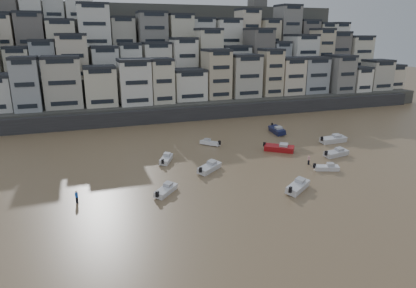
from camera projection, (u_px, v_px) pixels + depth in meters
name	position (u px, v px, depth m)	size (l,w,h in m)	color
ground	(292.00, 272.00, 35.06)	(400.00, 400.00, 0.00)	#92774F
harbor_wall	(192.00, 113.00, 96.53)	(140.00, 3.00, 3.50)	#38383A
hillside	(172.00, 59.00, 130.86)	(141.04, 66.00, 50.00)	#4C4C47
boat_a	(298.00, 185.00, 53.09)	(5.72, 1.87, 1.56)	silver
boat_b	(327.00, 167.00, 61.00)	(4.31, 1.41, 1.18)	silver
boat_c	(209.00, 167.00, 60.60)	(5.63, 1.84, 1.54)	silver
boat_d	(336.00, 152.00, 68.00)	(5.49, 1.80, 1.50)	silver
boat_e	(279.00, 147.00, 70.73)	(6.07, 1.99, 1.65)	#AC1519
boat_f	(166.00, 158.00, 65.00)	(5.08, 1.66, 1.39)	silver
boat_g	(333.00, 139.00, 76.53)	(6.29, 2.06, 1.72)	silver
boat_h	(210.00, 142.00, 74.87)	(4.52, 1.48, 1.23)	white
boat_i	(277.00, 129.00, 83.77)	(6.55, 2.14, 1.79)	#141A40
boat_j	(166.00, 189.00, 52.01)	(4.88, 1.60, 1.33)	white
person_blue	(77.00, 197.00, 49.09)	(0.44, 0.44, 1.74)	blue
person_pink	(309.00, 160.00, 63.65)	(0.44, 0.44, 1.74)	#D39594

